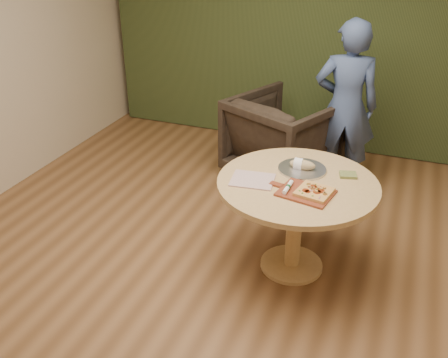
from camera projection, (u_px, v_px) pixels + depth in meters
room_shell at (214, 110)px, 2.96m from camera, size 5.04×6.04×2.84m
curtain at (316, 22)px, 5.35m from camera, size 4.80×0.14×2.78m
pedestal_table at (297, 199)px, 3.60m from camera, size 1.15×1.15×0.75m
pizza_paddle at (304, 192)px, 3.38m from camera, size 0.47×0.34×0.01m
flatbread_pizza at (314, 192)px, 3.35m from camera, size 0.26×0.26×0.04m
cutlery_roll at (288, 187)px, 3.40m from camera, size 0.04×0.20×0.03m
newspaper at (253, 180)px, 3.55m from camera, size 0.33×0.29×0.01m
serving_tray at (302, 169)px, 3.69m from camera, size 0.36×0.36×0.02m
bread_roll at (301, 164)px, 3.68m from camera, size 0.19×0.09×0.09m
green_packet at (348, 175)px, 3.60m from camera, size 0.14×0.13×0.02m
armchair at (284, 135)px, 4.98m from camera, size 1.20×1.17×0.95m
person_standing at (345, 107)px, 4.69m from camera, size 0.67×0.50×1.64m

